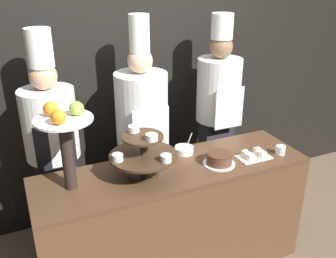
% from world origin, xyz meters
% --- Properties ---
extents(wall_back, '(10.00, 0.06, 2.80)m').
position_xyz_m(wall_back, '(0.00, 1.23, 1.40)').
color(wall_back, black).
rests_on(wall_back, ground_plane).
extents(buffet_counter, '(1.91, 0.55, 0.87)m').
position_xyz_m(buffet_counter, '(0.00, 0.28, 0.43)').
color(buffet_counter, brown).
rests_on(buffet_counter, ground_plane).
extents(tiered_stand, '(0.44, 0.44, 0.33)m').
position_xyz_m(tiered_stand, '(-0.22, 0.26, 1.04)').
color(tiered_stand, '#3D2819').
rests_on(tiered_stand, buffet_counter).
extents(fruit_pedestal, '(0.34, 0.34, 0.55)m').
position_xyz_m(fruit_pedestal, '(-0.69, 0.32, 1.25)').
color(fruit_pedestal, '#2D231E').
rests_on(fruit_pedestal, buffet_counter).
extents(cake_round, '(0.22, 0.22, 0.08)m').
position_xyz_m(cake_round, '(0.31, 0.20, 0.91)').
color(cake_round, white).
rests_on(cake_round, buffet_counter).
extents(cup_white, '(0.07, 0.07, 0.07)m').
position_xyz_m(cup_white, '(0.80, 0.15, 0.90)').
color(cup_white, white).
rests_on(cup_white, buffet_counter).
extents(cake_square_tray, '(0.24, 0.15, 0.05)m').
position_xyz_m(cake_square_tray, '(0.59, 0.18, 0.89)').
color(cake_square_tray, white).
rests_on(cake_square_tray, buffet_counter).
extents(serving_bowl_far, '(0.14, 0.14, 0.15)m').
position_xyz_m(serving_bowl_far, '(0.16, 0.45, 0.89)').
color(serving_bowl_far, white).
rests_on(serving_bowl_far, buffet_counter).
extents(chef_left, '(0.39, 0.39, 1.77)m').
position_xyz_m(chef_left, '(-0.72, 0.85, 0.95)').
color(chef_left, '#28282D').
rests_on(chef_left, ground_plane).
extents(chef_center_left, '(0.41, 0.41, 1.83)m').
position_xyz_m(chef_center_left, '(-0.02, 0.85, 0.95)').
color(chef_center_left, black).
rests_on(chef_center_left, ground_plane).
extents(chef_center_right, '(0.37, 0.37, 1.80)m').
position_xyz_m(chef_center_right, '(0.68, 0.85, 1.00)').
color(chef_center_right, '#28282D').
rests_on(chef_center_right, ground_plane).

